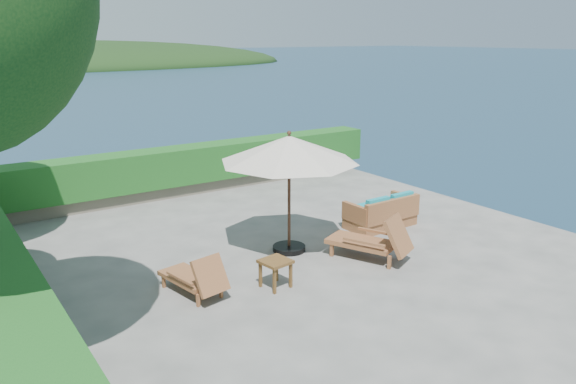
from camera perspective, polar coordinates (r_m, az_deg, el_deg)
ground at (r=11.78m, az=0.98°, el=-6.24°), size 12.00×12.00×0.00m
foundation at (r=12.45m, az=0.95°, el=-12.89°), size 12.00×12.00×3.00m
ocean at (r=13.20m, az=0.92°, el=-18.42°), size 600.00×600.00×0.00m
offshore_island at (r=152.37m, az=-22.71°, el=11.68°), size 126.00×57.60×12.60m
planter_wall_far at (r=16.40m, az=-10.33°, el=0.49°), size 12.00×0.60×0.36m
planter_wall_left at (r=9.91m, az=-27.18°, el=-11.39°), size 0.60×12.00×0.36m
hedge_far at (r=16.24m, az=-10.44°, el=2.77°), size 12.40×0.90×1.00m
patio_umbrella at (r=11.31m, az=0.11°, el=4.26°), size 2.93×2.93×2.56m
lounge_left at (r=10.00m, az=-9.37°, el=-8.51°), size 0.82×1.48×0.81m
lounge_right at (r=11.47m, az=8.66°, el=-4.88°), size 1.32×1.82×0.97m
side_table at (r=10.12m, az=-1.28°, el=-7.42°), size 0.56×0.56×0.53m
wicker_loveseat at (r=13.44m, az=9.53°, el=-2.22°), size 1.72×0.90×0.83m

